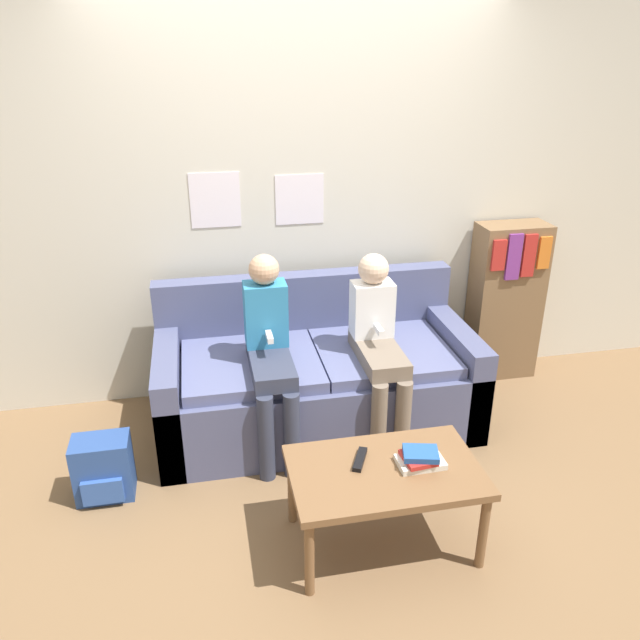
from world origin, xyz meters
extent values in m
plane|color=brown|center=(0.00, 0.00, 0.00)|extent=(10.00, 10.00, 0.00)
cube|color=beige|center=(0.00, 1.10, 1.30)|extent=(8.00, 0.06, 2.60)
cube|color=silver|center=(-0.52, 1.07, 1.32)|extent=(0.30, 0.00, 0.34)
cube|color=silver|center=(0.00, 1.07, 1.30)|extent=(0.31, 0.00, 0.31)
cube|color=#4C5175|center=(0.00, 0.53, 0.22)|extent=(1.90, 0.89, 0.44)
cube|color=#4C5175|center=(0.00, 0.90, 0.66)|extent=(1.90, 0.14, 0.42)
cube|color=#4C5175|center=(-0.88, 0.53, 0.30)|extent=(0.14, 0.89, 0.60)
cube|color=#4C5175|center=(0.88, 0.53, 0.30)|extent=(0.14, 0.89, 0.60)
cube|color=slate|center=(-0.40, 0.49, 0.48)|extent=(0.79, 0.73, 0.07)
cube|color=slate|center=(0.40, 0.49, 0.48)|extent=(0.79, 0.73, 0.07)
cube|color=brown|center=(0.11, -0.54, 0.41)|extent=(0.87, 0.55, 0.04)
cylinder|color=brown|center=(-0.29, -0.78, 0.20)|extent=(0.04, 0.04, 0.39)
cylinder|color=brown|center=(0.50, -0.78, 0.20)|extent=(0.04, 0.04, 0.39)
cylinder|color=brown|center=(-0.29, -0.31, 0.20)|extent=(0.04, 0.04, 0.39)
cylinder|color=brown|center=(0.50, -0.31, 0.20)|extent=(0.04, 0.04, 0.39)
cylinder|color=#33384C|center=(-0.37, 0.05, 0.26)|extent=(0.09, 0.09, 0.51)
cylinder|color=#33384C|center=(-0.23, 0.05, 0.26)|extent=(0.09, 0.09, 0.51)
cube|color=#33384C|center=(-0.30, 0.33, 0.56)|extent=(0.23, 0.55, 0.09)
cube|color=teal|center=(-0.30, 0.50, 0.79)|extent=(0.24, 0.16, 0.37)
sphere|color=tan|center=(-0.30, 0.50, 1.06)|extent=(0.17, 0.17, 0.17)
cube|color=white|center=(-0.30, 0.35, 0.72)|extent=(0.03, 0.12, 0.03)
cylinder|color=#756656|center=(0.26, 0.05, 0.26)|extent=(0.09, 0.09, 0.51)
cylinder|color=#756656|center=(0.40, 0.05, 0.26)|extent=(0.09, 0.09, 0.51)
cube|color=#756656|center=(0.33, 0.33, 0.56)|extent=(0.23, 0.55, 0.09)
cube|color=white|center=(0.33, 0.50, 0.77)|extent=(0.24, 0.16, 0.33)
sphere|color=beige|center=(0.33, 0.50, 1.02)|extent=(0.18, 0.18, 0.18)
cube|color=white|center=(0.33, 0.35, 0.70)|extent=(0.03, 0.12, 0.03)
cube|color=black|center=(0.01, -0.47, 0.44)|extent=(0.11, 0.17, 0.02)
cube|color=silver|center=(0.27, -0.55, 0.44)|extent=(0.22, 0.14, 0.03)
cube|color=red|center=(0.26, -0.55, 0.47)|extent=(0.15, 0.16, 0.02)
cube|color=#23519E|center=(0.27, -0.55, 0.49)|extent=(0.18, 0.16, 0.03)
cube|color=brown|center=(1.42, 0.93, 0.55)|extent=(0.47, 0.25, 1.11)
cube|color=red|center=(1.26, 0.79, 0.94)|extent=(0.09, 0.02, 0.21)
cube|color=#7A3389|center=(1.36, 0.79, 0.92)|extent=(0.10, 0.02, 0.31)
cube|color=red|center=(1.47, 0.79, 0.93)|extent=(0.09, 0.02, 0.29)
cube|color=orange|center=(1.58, 0.79, 0.94)|extent=(0.08, 0.02, 0.22)
cube|color=#284789|center=(-1.23, 0.08, 0.17)|extent=(0.29, 0.19, 0.34)
cube|color=#3055A5|center=(-1.23, -0.03, 0.10)|extent=(0.20, 0.03, 0.14)
camera|label=1|loc=(-0.64, -2.75, 2.20)|focal=35.00mm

